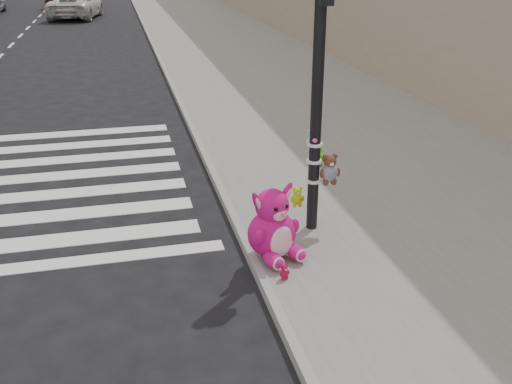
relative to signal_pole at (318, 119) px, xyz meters
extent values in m
plane|color=black|center=(-2.63, -1.80, -1.80)|extent=(120.00, 120.00, 0.00)
cube|color=slate|center=(2.37, 8.20, -1.73)|extent=(7.00, 80.00, 0.14)
cube|color=gray|center=(-1.08, 8.20, -1.73)|extent=(0.12, 80.00, 0.15)
cylinder|color=black|center=(-0.03, 0.00, 0.34)|extent=(0.16, 0.16, 4.00)
cylinder|color=white|center=(-0.03, 0.00, -0.91)|extent=(0.22, 0.22, 0.04)
cylinder|color=white|center=(-0.03, 0.00, -0.61)|extent=(0.22, 0.22, 0.04)
cylinder|color=white|center=(-0.03, 0.00, -0.36)|extent=(0.22, 0.22, 0.04)
ellipsoid|color=#D7127D|center=(-0.90, -1.02, -1.57)|extent=(0.33, 0.40, 0.19)
ellipsoid|color=#D7127D|center=(-0.56, -0.89, -1.57)|extent=(0.33, 0.40, 0.19)
ellipsoid|color=#D7127D|center=(-0.83, -0.68, -1.33)|extent=(0.82, 0.76, 0.66)
ellipsoid|color=#F9BFD1|center=(-0.75, -0.90, -1.35)|extent=(0.39, 0.25, 0.43)
sphere|color=#D7127D|center=(-0.83, -0.68, -0.92)|extent=(0.59, 0.59, 0.45)
ellipsoid|color=#D7127D|center=(-1.03, -0.74, -0.86)|extent=(0.33, 0.20, 0.45)
ellipsoid|color=#D7127D|center=(-0.65, -0.59, -0.86)|extent=(0.33, 0.20, 0.45)
imported|color=silver|center=(-4.78, 30.25, -1.06)|extent=(3.34, 5.70, 1.49)
camera|label=1|loc=(-2.62, -7.21, 2.19)|focal=40.00mm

